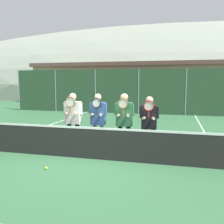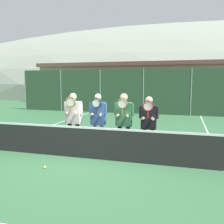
{
  "view_description": "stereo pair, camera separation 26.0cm",
  "coord_description": "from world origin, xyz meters",
  "px_view_note": "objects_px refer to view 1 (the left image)",
  "views": [
    {
      "loc": [
        2.44,
        -6.59,
        2.23
      ],
      "look_at": [
        0.56,
        0.8,
        1.28
      ],
      "focal_mm": 40.0,
      "sensor_mm": 36.0,
      "label": 1
    },
    {
      "loc": [
        2.69,
        -6.52,
        2.23
      ],
      "look_at": [
        0.56,
        0.8,
        1.28
      ],
      "focal_mm": 40.0,
      "sensor_mm": 36.0,
      "label": 2
    }
  ],
  "objects_px": {
    "player_center_right": "(124,119)",
    "car_center": "(211,99)",
    "player_center_left": "(98,118)",
    "car_left_of_center": "(138,98)",
    "player_leftmost": "(73,117)",
    "player_rightmost": "(149,122)",
    "car_far_left": "(76,96)",
    "tennis_ball_on_court": "(46,168)"
  },
  "relations": [
    {
      "from": "tennis_ball_on_court",
      "to": "player_leftmost",
      "type": "bearing_deg",
      "value": 89.58
    },
    {
      "from": "player_leftmost",
      "to": "player_rightmost",
      "type": "xyz_separation_m",
      "value": [
        2.4,
        -0.11,
        -0.06
      ]
    },
    {
      "from": "car_far_left",
      "to": "car_center",
      "type": "bearing_deg",
      "value": -1.77
    },
    {
      "from": "car_center",
      "to": "tennis_ball_on_court",
      "type": "distance_m",
      "value": 14.99
    },
    {
      "from": "player_rightmost",
      "to": "car_center",
      "type": "xyz_separation_m",
      "value": [
        3.22,
        12.24,
        -0.12
      ]
    },
    {
      "from": "car_far_left",
      "to": "tennis_ball_on_court",
      "type": "height_order",
      "value": "car_far_left"
    },
    {
      "from": "player_center_right",
      "to": "tennis_ball_on_court",
      "type": "relative_size",
      "value": 27.4
    },
    {
      "from": "player_leftmost",
      "to": "car_far_left",
      "type": "distance_m",
      "value": 13.46
    },
    {
      "from": "player_center_left",
      "to": "car_left_of_center",
      "type": "xyz_separation_m",
      "value": [
        -0.6,
        12.61,
        -0.18
      ]
    },
    {
      "from": "player_leftmost",
      "to": "player_center_right",
      "type": "bearing_deg",
      "value": -1.52
    },
    {
      "from": "player_center_left",
      "to": "player_center_right",
      "type": "relative_size",
      "value": 0.99
    },
    {
      "from": "player_center_right",
      "to": "car_center",
      "type": "relative_size",
      "value": 0.42
    },
    {
      "from": "car_center",
      "to": "car_left_of_center",
      "type": "bearing_deg",
      "value": 174.67
    },
    {
      "from": "player_rightmost",
      "to": "car_left_of_center",
      "type": "relative_size",
      "value": 0.39
    },
    {
      "from": "player_rightmost",
      "to": "car_center",
      "type": "height_order",
      "value": "car_center"
    },
    {
      "from": "player_leftmost",
      "to": "player_rightmost",
      "type": "distance_m",
      "value": 2.4
    },
    {
      "from": "player_center_right",
      "to": "car_left_of_center",
      "type": "height_order",
      "value": "player_center_right"
    },
    {
      "from": "player_center_right",
      "to": "player_center_left",
      "type": "bearing_deg",
      "value": 175.17
    },
    {
      "from": "player_center_left",
      "to": "player_rightmost",
      "type": "bearing_deg",
      "value": -4.91
    },
    {
      "from": "player_leftmost",
      "to": "tennis_ball_on_court",
      "type": "relative_size",
      "value": 27.24
    },
    {
      "from": "player_leftmost",
      "to": "car_left_of_center",
      "type": "height_order",
      "value": "player_leftmost"
    },
    {
      "from": "player_center_right",
      "to": "car_left_of_center",
      "type": "bearing_deg",
      "value": 96.44
    },
    {
      "from": "player_center_right",
      "to": "tennis_ball_on_court",
      "type": "height_order",
      "value": "player_center_right"
    },
    {
      "from": "player_center_right",
      "to": "player_rightmost",
      "type": "distance_m",
      "value": 0.75
    },
    {
      "from": "player_rightmost",
      "to": "tennis_ball_on_court",
      "type": "bearing_deg",
      "value": -146.1
    },
    {
      "from": "player_center_right",
      "to": "car_far_left",
      "type": "height_order",
      "value": "player_center_right"
    },
    {
      "from": "player_leftmost",
      "to": "player_center_left",
      "type": "xyz_separation_m",
      "value": [
        0.82,
        0.03,
        -0.03
      ]
    },
    {
      "from": "player_leftmost",
      "to": "player_rightmost",
      "type": "relative_size",
      "value": 1.03
    },
    {
      "from": "player_center_right",
      "to": "car_center",
      "type": "bearing_deg",
      "value": 71.95
    },
    {
      "from": "car_left_of_center",
      "to": "car_center",
      "type": "height_order",
      "value": "car_center"
    },
    {
      "from": "car_far_left",
      "to": "tennis_ball_on_court",
      "type": "relative_size",
      "value": 61.67
    },
    {
      "from": "player_center_right",
      "to": "car_far_left",
      "type": "xyz_separation_m",
      "value": [
        -6.73,
        12.51,
        -0.19
      ]
    },
    {
      "from": "player_leftmost",
      "to": "car_center",
      "type": "relative_size",
      "value": 0.42
    },
    {
      "from": "car_far_left",
      "to": "player_rightmost",
      "type": "bearing_deg",
      "value": -59.26
    },
    {
      "from": "player_center_left",
      "to": "car_center",
      "type": "xyz_separation_m",
      "value": [
        4.8,
        12.11,
        -0.15
      ]
    },
    {
      "from": "player_center_right",
      "to": "player_rightmost",
      "type": "bearing_deg",
      "value": -4.99
    },
    {
      "from": "car_far_left",
      "to": "car_center",
      "type": "height_order",
      "value": "car_center"
    },
    {
      "from": "player_center_right",
      "to": "car_center",
      "type": "distance_m",
      "value": 12.81
    },
    {
      "from": "player_leftmost",
      "to": "tennis_ball_on_court",
      "type": "height_order",
      "value": "player_leftmost"
    },
    {
      "from": "car_left_of_center",
      "to": "tennis_ball_on_court",
      "type": "bearing_deg",
      "value": -90.94
    },
    {
      "from": "player_rightmost",
      "to": "player_center_left",
      "type": "bearing_deg",
      "value": 175.09
    },
    {
      "from": "car_center",
      "to": "player_center_left",
      "type": "bearing_deg",
      "value": -111.64
    }
  ]
}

